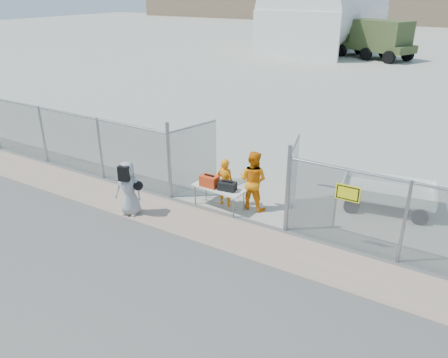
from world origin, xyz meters
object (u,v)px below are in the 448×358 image
Objects in this scene: folding_table at (219,197)px; security_worker_right at (253,180)px; visitor at (129,188)px; utility_trailer at (387,195)px; security_worker_left at (225,182)px.

security_worker_right is at bearing 34.43° from folding_table.
visitor is 7.79m from utility_trailer.
security_worker_left is at bearing 17.40° from security_worker_right.
visitor is (-2.05, -1.71, 0.48)m from folding_table.
security_worker_left is at bearing 27.65° from visitor.
utility_trailer is at bearing 35.93° from folding_table.
security_worker_right is at bearing 21.99° from visitor.
security_worker_left is at bearing -160.42° from utility_trailer.
visitor is (-2.12, -1.96, 0.07)m from security_worker_left.
utility_trailer reaches higher than folding_table.
security_worker_right reaches higher than utility_trailer.
utility_trailer is (6.44, 4.36, -0.41)m from visitor.
security_worker_left is 2.89m from visitor.
security_worker_right reaches higher than security_worker_left.
utility_trailer is (3.50, 2.15, -0.50)m from security_worker_right.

